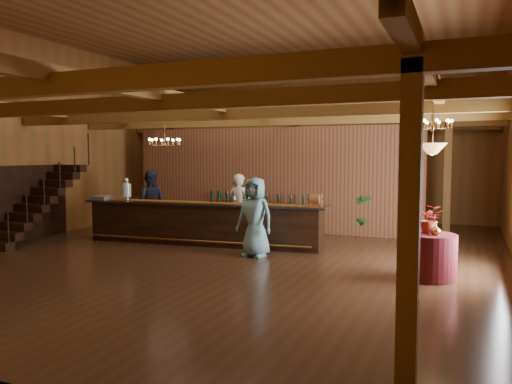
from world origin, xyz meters
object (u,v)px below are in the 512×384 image
at_px(raffle_drum, 315,199).
at_px(bartender, 239,207).
at_px(backbar_shelf, 261,217).
at_px(guest, 255,217).
at_px(chandelier_right, 432,124).
at_px(tasting_bar, 202,223).
at_px(chandelier_left, 165,142).
at_px(beverage_dispenser, 126,189).
at_px(round_table, 429,256).
at_px(staff_second, 150,202).
at_px(pendant_lamp, 432,149).
at_px(floor_plant, 365,215).

bearing_deg(raffle_drum, bartender, 164.06).
xyz_separation_m(backbar_shelf, guest, (1.27, -3.41, 0.46)).
distance_m(raffle_drum, backbar_shelf, 3.40).
bearing_deg(chandelier_right, guest, -169.60).
bearing_deg(guest, tasting_bar, 160.10).
height_order(backbar_shelf, guest, guest).
relative_size(tasting_bar, backbar_shelf, 2.12).
xyz_separation_m(chandelier_left, guest, (2.72, -0.56, -1.72)).
bearing_deg(tasting_bar, beverage_dispenser, 178.66).
height_order(round_table, staff_second, staff_second).
xyz_separation_m(raffle_drum, chandelier_left, (-3.80, -0.53, 1.36)).
xyz_separation_m(raffle_drum, pendant_lamp, (2.68, -1.70, 1.15)).
relative_size(backbar_shelf, staff_second, 1.66).
bearing_deg(bartender, floor_plant, -134.56).
height_order(beverage_dispenser, staff_second, staff_second).
relative_size(chandelier_right, floor_plant, 0.70).
xyz_separation_m(chandelier_left, chandelier_right, (6.39, 0.12, 0.30)).
distance_m(chandelier_left, pendant_lamp, 6.60).
height_order(pendant_lamp, staff_second, pendant_lamp).
bearing_deg(chandelier_left, tasting_bar, 19.73).
distance_m(raffle_drum, chandelier_right, 3.10).
xyz_separation_m(raffle_drum, guest, (-1.08, -1.08, -0.36)).
bearing_deg(pendant_lamp, guest, 170.65).
bearing_deg(beverage_dispenser, floor_plant, 28.34).
relative_size(round_table, staff_second, 0.52).
xyz_separation_m(pendant_lamp, floor_plant, (-2.03, 4.48, -1.83)).
xyz_separation_m(tasting_bar, bartender, (0.65, 0.86, 0.35)).
xyz_separation_m(tasting_bar, guest, (1.84, -0.88, 0.35)).
bearing_deg(tasting_bar, floor_plant, 34.88).
bearing_deg(chandelier_right, raffle_drum, 170.94).
bearing_deg(chandelier_left, backbar_shelf, 62.92).
height_order(chandelier_right, guest, chandelier_right).
bearing_deg(backbar_shelf, guest, -59.76).
bearing_deg(chandelier_right, staff_second, 172.82).
bearing_deg(tasting_bar, round_table, -20.01).
xyz_separation_m(tasting_bar, backbar_shelf, (0.57, 2.53, -0.11)).
relative_size(staff_second, floor_plant, 1.61).
bearing_deg(pendant_lamp, floor_plant, 114.39).
xyz_separation_m(chandelier_left, pendant_lamp, (6.49, -1.18, -0.21)).
height_order(raffle_drum, bartender, bartender).
xyz_separation_m(chandelier_right, guest, (-3.66, -0.67, -2.02)).
height_order(chandelier_left, guest, chandelier_left).
distance_m(tasting_bar, backbar_shelf, 2.60).
bearing_deg(floor_plant, round_table, -65.61).
height_order(round_table, pendant_lamp, pendant_lamp).
bearing_deg(chandelier_left, pendant_lamp, -10.28).
bearing_deg(staff_second, chandelier_right, 149.59).
xyz_separation_m(tasting_bar, beverage_dispenser, (-2.24, -0.15, 0.82)).
relative_size(beverage_dispenser, bartender, 0.34).
relative_size(round_table, pendant_lamp, 1.08).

